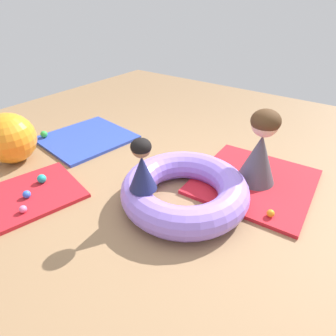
# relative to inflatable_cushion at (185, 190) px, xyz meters

# --- Properties ---
(ground_plane) EXTENTS (8.00, 8.00, 0.00)m
(ground_plane) POSITION_rel_inflatable_cushion_xyz_m (-0.04, 0.09, -0.15)
(ground_plane) COLOR #93704C
(gym_mat_far_left) EXTENTS (1.31, 1.07, 0.04)m
(gym_mat_far_left) POSITION_rel_inflatable_cushion_xyz_m (-0.95, 1.35, -0.13)
(gym_mat_far_left) COLOR red
(gym_mat_far_left) RESTS_ON ground
(gym_mat_near_right) EXTENTS (1.25, 1.21, 0.04)m
(gym_mat_near_right) POSITION_rel_inflatable_cushion_xyz_m (0.36, 1.89, -0.13)
(gym_mat_near_right) COLOR #2D47B7
(gym_mat_near_right) RESTS_ON ground
(gym_mat_front) EXTENTS (1.30, 1.25, 0.04)m
(gym_mat_front) POSITION_rel_inflatable_cushion_xyz_m (0.73, -0.43, -0.13)
(gym_mat_front) COLOR red
(gym_mat_front) RESTS_ON ground
(inflatable_cushion) EXTENTS (1.24, 1.24, 0.30)m
(inflatable_cushion) POSITION_rel_inflatable_cushion_xyz_m (0.00, 0.00, 0.00)
(inflatable_cushion) COLOR #9975EA
(inflatable_cushion) RESTS_ON ground
(child_in_navy) EXTENTS (0.26, 0.26, 0.49)m
(child_in_navy) POSITION_rel_inflatable_cushion_xyz_m (-0.36, 0.21, 0.39)
(child_in_navy) COLOR navy
(child_in_navy) RESTS_ON inflatable_cushion
(adult_seated) EXTENTS (0.58, 0.58, 0.80)m
(adult_seated) POSITION_rel_inflatable_cushion_xyz_m (0.73, -0.43, 0.28)
(adult_seated) COLOR #4C4751
(adult_seated) RESTS_ON gym_mat_front
(play_ball_pink) EXTENTS (0.07, 0.07, 0.07)m
(play_ball_pink) POSITION_rel_inflatable_cushion_xyz_m (-1.05, 1.10, -0.07)
(play_ball_pink) COLOR pink
(play_ball_pink) RESTS_ON gym_mat_far_left
(play_ball_orange) EXTENTS (0.07, 0.07, 0.07)m
(play_ball_orange) POSITION_rel_inflatable_cushion_xyz_m (0.25, -0.77, -0.07)
(play_ball_orange) COLOR orange
(play_ball_orange) RESTS_ON gym_mat_front
(play_ball_teal) EXTENTS (0.09, 0.09, 0.09)m
(play_ball_teal) POSITION_rel_inflatable_cushion_xyz_m (-0.66, 1.39, -0.06)
(play_ball_teal) COLOR teal
(play_ball_teal) RESTS_ON gym_mat_far_left
(play_ball_green) EXTENTS (0.10, 0.10, 0.10)m
(play_ball_green) POSITION_rel_inflatable_cushion_xyz_m (0.01, 2.36, -0.06)
(play_ball_green) COLOR green
(play_ball_green) RESTS_ON gym_mat_near_right
(play_ball_blue) EXTENTS (0.08, 0.08, 0.08)m
(play_ball_blue) POSITION_rel_inflatable_cushion_xyz_m (-0.90, 1.28, -0.07)
(play_ball_blue) COLOR blue
(play_ball_blue) RESTS_ON gym_mat_far_left
(exercise_ball_large) EXTENTS (0.61, 0.61, 0.61)m
(exercise_ball_large) POSITION_rel_inflatable_cushion_xyz_m (-0.54, 2.15, 0.15)
(exercise_ball_large) COLOR orange
(exercise_ball_large) RESTS_ON ground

